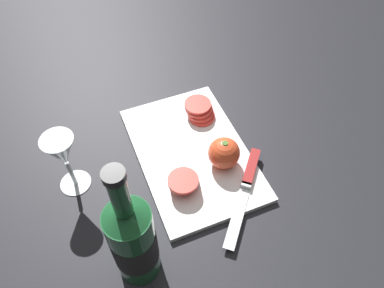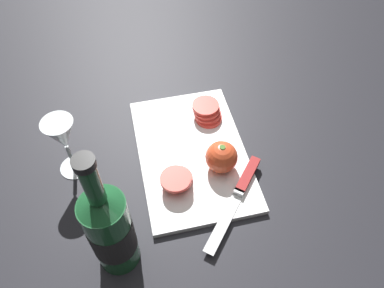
% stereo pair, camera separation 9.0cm
% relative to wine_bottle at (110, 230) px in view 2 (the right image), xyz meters
% --- Properties ---
extents(ground_plane, '(3.00, 3.00, 0.00)m').
position_rel_wine_bottle_xyz_m(ground_plane, '(0.23, -0.19, -0.12)').
color(ground_plane, black).
extents(cutting_board, '(0.40, 0.26, 0.01)m').
position_rel_wine_bottle_xyz_m(cutting_board, '(0.22, -0.20, -0.11)').
color(cutting_board, white).
rests_on(cutting_board, ground_plane).
extents(wine_bottle, '(0.09, 0.09, 0.34)m').
position_rel_wine_bottle_xyz_m(wine_bottle, '(0.00, 0.00, 0.00)').
color(wine_bottle, '#194C28').
rests_on(wine_bottle, ground_plane).
extents(wine_glass, '(0.07, 0.07, 0.17)m').
position_rel_wine_bottle_xyz_m(wine_glass, '(0.25, 0.08, -0.00)').
color(wine_glass, silver).
rests_on(wine_glass, ground_plane).
extents(whole_tomato, '(0.08, 0.08, 0.08)m').
position_rel_wine_bottle_xyz_m(whole_tomato, '(0.16, -0.26, -0.07)').
color(whole_tomato, '#DB4C28').
rests_on(whole_tomato, cutting_board).
extents(knife, '(0.22, 0.19, 0.01)m').
position_rel_wine_bottle_xyz_m(knife, '(0.10, -0.30, -0.10)').
color(knife, silver).
rests_on(knife, cutting_board).
extents(tomato_slice_stack_near, '(0.09, 0.08, 0.04)m').
position_rel_wine_bottle_xyz_m(tomato_slice_stack_near, '(0.14, -0.15, -0.09)').
color(tomato_slice_stack_near, '#D63D33').
rests_on(tomato_slice_stack_near, cutting_board).
extents(tomato_slice_stack_far, '(0.09, 0.07, 0.04)m').
position_rel_wine_bottle_xyz_m(tomato_slice_stack_far, '(0.33, -0.27, -0.09)').
color(tomato_slice_stack_far, '#D63D33').
rests_on(tomato_slice_stack_far, cutting_board).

